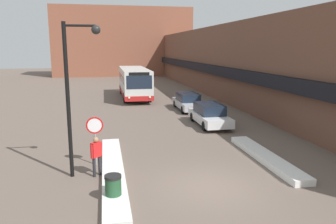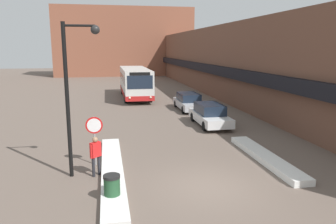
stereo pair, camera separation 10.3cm
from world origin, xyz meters
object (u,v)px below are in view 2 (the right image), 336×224
object	(u,v)px
parked_car_front	(210,115)
parked_car_middle	(189,102)
trash_bin	(112,188)
street_lamp	(74,83)
stop_sign	(94,130)
city_bus	(135,82)
pedestrian	(96,153)

from	to	relation	value
parked_car_front	parked_car_middle	bearing A→B (deg)	90.00
parked_car_middle	trash_bin	world-z (taller)	parked_car_middle
street_lamp	stop_sign	bearing A→B (deg)	60.81
stop_sign	street_lamp	xyz separation A→B (m)	(-0.66, -1.18, 2.26)
city_bus	stop_sign	xyz separation A→B (m)	(-3.62, -20.24, -0.08)
parked_car_middle	trash_bin	size ratio (longest dim) A/B	5.05
parked_car_middle	pedestrian	distance (m)	15.63
trash_bin	street_lamp	bearing A→B (deg)	116.99
pedestrian	parked_car_middle	bearing A→B (deg)	20.13
parked_car_middle	pedestrian	size ratio (longest dim) A/B	2.87
pedestrian	trash_bin	size ratio (longest dim) A/B	1.76
stop_sign	pedestrian	size ratio (longest dim) A/B	1.34
parked_car_front	parked_car_middle	distance (m)	5.87
city_bus	parked_car_front	distance (m)	14.28
pedestrian	trash_bin	xyz separation A→B (m)	(0.60, -2.46, -0.53)
stop_sign	city_bus	bearing A→B (deg)	79.87
street_lamp	trash_bin	xyz separation A→B (m)	(1.33, -2.61, -3.40)
stop_sign	street_lamp	world-z (taller)	street_lamp
pedestrian	city_bus	bearing A→B (deg)	39.28
parked_car_middle	trash_bin	bearing A→B (deg)	-112.94
city_bus	pedestrian	world-z (taller)	city_bus
parked_car_middle	parked_car_front	bearing A→B (deg)	-90.00
street_lamp	pedestrian	xyz separation A→B (m)	(0.73, -0.14, -2.87)
street_lamp	trash_bin	bearing A→B (deg)	-63.01
parked_car_front	street_lamp	world-z (taller)	street_lamp
parked_car_front	pedestrian	distance (m)	10.84
street_lamp	pedestrian	distance (m)	2.97
city_bus	pedestrian	bearing A→B (deg)	-99.34
parked_car_middle	street_lamp	distance (m)	16.18
parked_car_middle	street_lamp	world-z (taller)	street_lamp
parked_car_front	trash_bin	world-z (taller)	parked_car_front
city_bus	stop_sign	distance (m)	20.56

